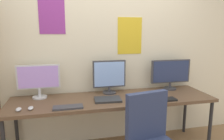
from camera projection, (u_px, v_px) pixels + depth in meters
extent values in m
cube|color=beige|center=(106.00, 51.00, 2.94)|extent=(4.95, 0.10, 2.60)
cube|color=gold|center=(130.00, 36.00, 2.93)|extent=(0.35, 0.01, 0.51)
cube|color=#8C338C|center=(52.00, 12.00, 2.64)|extent=(0.32, 0.01, 0.55)
cube|color=brown|center=(113.00, 99.00, 2.65)|extent=(2.55, 0.68, 0.04)
cylinder|color=#262628|center=(210.00, 127.00, 2.71)|extent=(0.04, 0.04, 0.70)
cylinder|color=#262628|center=(16.00, 126.00, 2.73)|extent=(0.04, 0.04, 0.70)
cylinder|color=#262628|center=(185.00, 110.00, 3.27)|extent=(0.04, 0.04, 0.70)
cube|color=navy|center=(147.00, 115.00, 2.08)|extent=(0.45, 0.15, 0.48)
cylinder|color=silver|center=(40.00, 97.00, 2.65)|extent=(0.18, 0.18, 0.02)
cylinder|color=silver|center=(40.00, 92.00, 2.64)|extent=(0.03, 0.03, 0.10)
cube|color=silver|center=(39.00, 77.00, 2.60)|extent=(0.52, 0.03, 0.30)
cube|color=#B28CE5|center=(38.00, 77.00, 2.59)|extent=(0.48, 0.01, 0.27)
cylinder|color=#38383D|center=(109.00, 92.00, 2.85)|extent=(0.18, 0.18, 0.02)
cylinder|color=#38383D|center=(109.00, 89.00, 2.84)|extent=(0.03, 0.03, 0.06)
cube|color=#38383D|center=(109.00, 74.00, 2.80)|extent=(0.44, 0.03, 0.36)
cube|color=#8CB2F2|center=(110.00, 74.00, 2.79)|extent=(0.41, 0.01, 0.33)
cylinder|color=#38383D|center=(170.00, 88.00, 3.04)|extent=(0.18, 0.18, 0.02)
cylinder|color=#38383D|center=(170.00, 85.00, 3.03)|extent=(0.03, 0.03, 0.08)
cube|color=#38383D|center=(171.00, 71.00, 3.00)|extent=(0.59, 0.03, 0.33)
cube|color=navy|center=(171.00, 71.00, 2.99)|extent=(0.54, 0.01, 0.30)
cube|color=#38383D|center=(68.00, 107.00, 2.30)|extent=(0.33, 0.13, 0.02)
cube|color=black|center=(162.00, 100.00, 2.55)|extent=(0.35, 0.13, 0.02)
ellipsoid|color=silver|center=(19.00, 109.00, 2.22)|extent=(0.06, 0.10, 0.03)
ellipsoid|color=silver|center=(31.00, 108.00, 2.26)|extent=(0.06, 0.10, 0.03)
cube|color=#2D2D2D|center=(108.00, 100.00, 2.55)|extent=(0.33, 0.24, 0.02)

